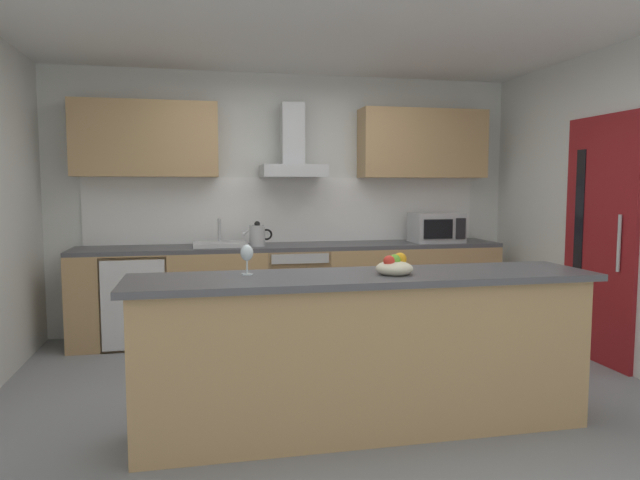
% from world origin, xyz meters
% --- Properties ---
extents(ground, '(5.71, 4.87, 0.02)m').
position_xyz_m(ground, '(0.00, 0.00, -0.01)').
color(ground, gray).
extents(ceiling, '(5.71, 4.87, 0.02)m').
position_xyz_m(ceiling, '(0.00, 0.00, 2.61)').
color(ceiling, white).
extents(wall_back, '(5.71, 0.12, 2.60)m').
position_xyz_m(wall_back, '(0.00, 2.00, 1.30)').
color(wall_back, silver).
rests_on(wall_back, ground).
extents(wall_right, '(0.12, 4.87, 2.60)m').
position_xyz_m(wall_right, '(2.42, 0.00, 1.30)').
color(wall_right, silver).
rests_on(wall_right, ground).
extents(backsplash_tile, '(4.01, 0.02, 0.66)m').
position_xyz_m(backsplash_tile, '(0.00, 1.92, 1.23)').
color(backsplash_tile, white).
extents(counter_back, '(4.15, 0.60, 0.90)m').
position_xyz_m(counter_back, '(0.00, 1.62, 0.45)').
color(counter_back, tan).
rests_on(counter_back, ground).
extents(counter_island, '(2.77, 0.64, 0.95)m').
position_xyz_m(counter_island, '(0.04, -0.69, 0.48)').
color(counter_island, tan).
rests_on(counter_island, ground).
extents(upper_cabinets, '(4.09, 0.32, 0.70)m').
position_xyz_m(upper_cabinets, '(-0.00, 1.77, 1.91)').
color(upper_cabinets, tan).
extents(side_door, '(0.08, 0.85, 2.05)m').
position_xyz_m(side_door, '(2.34, 0.25, 1.03)').
color(side_door, maroon).
rests_on(side_door, ground).
extents(oven, '(0.60, 0.62, 0.80)m').
position_xyz_m(oven, '(0.01, 1.59, 0.46)').
color(oven, slate).
rests_on(oven, ground).
extents(refrigerator, '(0.58, 0.60, 0.85)m').
position_xyz_m(refrigerator, '(-1.49, 1.59, 0.43)').
color(refrigerator, white).
rests_on(refrigerator, ground).
extents(microwave, '(0.50, 0.38, 0.30)m').
position_xyz_m(microwave, '(1.46, 1.56, 1.05)').
color(microwave, '#B7BABC').
rests_on(microwave, counter_back).
extents(sink, '(0.50, 0.40, 0.26)m').
position_xyz_m(sink, '(-0.72, 1.60, 0.93)').
color(sink, silver).
rests_on(sink, counter_back).
extents(kettle, '(0.29, 0.15, 0.24)m').
position_xyz_m(kettle, '(-0.37, 1.56, 1.01)').
color(kettle, '#B7BABC').
rests_on(kettle, counter_back).
extents(range_hood, '(0.62, 0.45, 0.72)m').
position_xyz_m(range_hood, '(0.01, 1.72, 1.79)').
color(range_hood, '#B7BABC').
extents(wine_glass, '(0.08, 0.08, 0.18)m').
position_xyz_m(wine_glass, '(-0.65, -0.57, 1.07)').
color(wine_glass, silver).
rests_on(wine_glass, counter_island).
extents(fruit_bowl, '(0.22, 0.22, 0.13)m').
position_xyz_m(fruit_bowl, '(0.21, -0.73, 1.00)').
color(fruit_bowl, beige).
rests_on(fruit_bowl, counter_island).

